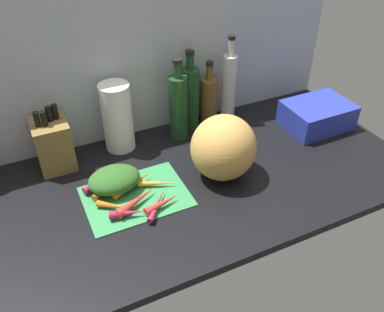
{
  "coord_description": "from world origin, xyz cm",
  "views": [
    {
      "loc": [
        -44.92,
        -102.99,
        95.17
      ],
      "look_at": [
        2.15,
        -3.82,
        12.74
      ],
      "focal_mm": 38.17,
      "sensor_mm": 36.0,
      "label": 1
    }
  ],
  "objects": [
    {
      "name": "ground_plane",
      "position": [
        0.0,
        0.0,
        -1.5
      ],
      "size": [
        170.0,
        80.0,
        3.0
      ],
      "primitive_type": "cube",
      "color": "black"
    },
    {
      "name": "wall_back",
      "position": [
        0.0,
        38.5,
        30.0
      ],
      "size": [
        170.0,
        3.0,
        60.0
      ],
      "primitive_type": "cube",
      "color": "#ADB7C1",
      "rests_on": "ground_plane"
    },
    {
      "name": "cutting_board",
      "position": [
        -17.96,
        -1.32,
        0.4
      ],
      "size": [
        34.89,
        25.89,
        0.8
      ],
      "primitive_type": "cube",
      "color": "#338C4C",
      "rests_on": "ground_plane"
    },
    {
      "name": "carrot_0",
      "position": [
        -23.75,
        -9.83,
        2.29
      ],
      "size": [
        11.62,
        5.87,
        2.98
      ],
      "primitive_type": "cone",
      "rotation": [
        0.0,
        1.57,
        -0.27
      ],
      "color": "#B2264C",
      "rests_on": "cutting_board"
    },
    {
      "name": "carrot_1",
      "position": [
        -17.62,
        3.0,
        2.43
      ],
      "size": [
        16.9,
        9.21,
        3.26
      ],
      "primitive_type": "cone",
      "rotation": [
        0.0,
        1.57,
        0.37
      ],
      "color": "orange",
      "rests_on": "cutting_board"
    },
    {
      "name": "carrot_2",
      "position": [
        -28.75,
        8.04,
        2.2
      ],
      "size": [
        10.75,
        5.63,
        2.8
      ],
      "primitive_type": "cone",
      "rotation": [
        0.0,
        1.57,
        0.29
      ],
      "color": "#B2264C",
      "rests_on": "cutting_board"
    },
    {
      "name": "carrot_3",
      "position": [
        -19.12,
        -5.78,
        2.44
      ],
      "size": [
        16.68,
        10.29,
        3.27
      ],
      "primitive_type": "cone",
      "rotation": [
        0.0,
        1.57,
        0.45
      ],
      "color": "red",
      "rests_on": "cutting_board"
    },
    {
      "name": "carrot_4",
      "position": [
        -26.24,
        -4.74,
        1.94
      ],
      "size": [
        11.18,
        9.34,
        2.29
      ],
      "primitive_type": "cone",
      "rotation": [
        0.0,
        1.57,
        -0.66
      ],
      "color": "orange",
      "rests_on": "cutting_board"
    },
    {
      "name": "carrot_5",
      "position": [
        -13.32,
        -9.77,
        1.83
      ],
      "size": [
        11.5,
        13.61,
        2.06
      ],
      "primitive_type": "cone",
      "rotation": [
        0.0,
        1.57,
        0.89
      ],
      "color": "#B2264C",
      "rests_on": "cutting_board"
    },
    {
      "name": "carrot_6",
      "position": [
        -24.94,
        7.78,
        1.96
      ],
      "size": [
        14.62,
        13.66,
        2.31
      ],
      "primitive_type": "cone",
      "rotation": [
        0.0,
        1.57,
        0.74
      ],
      "color": "orange",
      "rests_on": "cutting_board"
    },
    {
      "name": "carrot_7",
      "position": [
        -11.89,
        -10.46,
        2.26
      ],
      "size": [
        13.34,
        6.06,
        2.92
      ],
      "primitive_type": "cone",
      "rotation": [
        0.0,
        1.57,
        0.25
      ],
      "color": "red",
      "rests_on": "cutting_board"
    },
    {
      "name": "carrot_8",
      "position": [
        -20.01,
        8.76,
        2.07
      ],
      "size": [
        11.32,
        11.47,
        2.54
      ],
      "primitive_type": "cone",
      "rotation": [
        0.0,
        1.57,
        -0.8
      ],
      "color": "#B2264C",
      "rests_on": "cutting_board"
    },
    {
      "name": "carrot_9",
      "position": [
        -9.31,
        0.37,
        1.89
      ],
      "size": [
        13.36,
        7.39,
        2.18
      ],
      "primitive_type": "cone",
      "rotation": [
        0.0,
        1.57,
        -0.41
      ],
      "color": "orange",
      "rests_on": "cutting_board"
    },
    {
      "name": "carrot_greens_pile",
      "position": [
        -23.16,
        5.27,
        4.63
      ],
      "size": [
        18.08,
        13.91,
        7.65
      ],
      "primitive_type": "ellipsoid",
      "color": "#2D6023",
      "rests_on": "cutting_board"
    },
    {
      "name": "winter_squash",
      "position": [
        14.63,
        -3.16,
        11.93
      ],
      "size": [
        23.44,
        22.44,
        23.87
      ],
      "primitive_type": "ellipsoid",
      "color": "gold",
      "rests_on": "ground_plane"
    },
    {
      "name": "knife_block",
      "position": [
        -38.61,
        28.36,
        9.75
      ],
      "size": [
        12.48,
        14.65,
        24.37
      ],
      "color": "olive",
      "rests_on": "ground_plane"
    },
    {
      "name": "paper_towel_roll",
      "position": [
        -13.56,
        29.5,
        13.66
      ],
      "size": [
        11.57,
        11.57,
        27.32
      ],
      "primitive_type": "cylinder",
      "color": "white",
      "rests_on": "ground_plane"
    },
    {
      "name": "bottle_0",
      "position": [
        10.65,
        26.7,
        14.14
      ],
      "size": [
        7.54,
        7.54,
        33.86
      ],
      "color": "#19421E",
      "rests_on": "ground_plane"
    },
    {
      "name": "bottle_1",
      "position": [
        18.35,
        32.13,
        13.88
      ],
      "size": [
        7.54,
        7.54,
        33.66
      ],
      "color": "#19421E",
      "rests_on": "ground_plane"
    },
    {
      "name": "bottle_2",
      "position": [
        26.96,
        31.86,
        10.7
      ],
      "size": [
        7.33,
        7.33,
        27.6
      ],
      "color": "brown",
      "rests_on": "ground_plane"
    },
    {
      "name": "bottle_3",
      "position": [
        35.09,
        29.48,
        15.7
      ],
      "size": [
        6.06,
        6.06,
        37.91
      ],
      "color": "silver",
      "rests_on": "ground_plane"
    },
    {
      "name": "dish_rack",
      "position": [
        66.78,
        8.61,
        5.3
      ],
      "size": [
        27.08,
        20.17,
        10.6
      ],
      "primitive_type": "cube",
      "color": "#2838AD",
      "rests_on": "ground_plane"
    }
  ]
}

